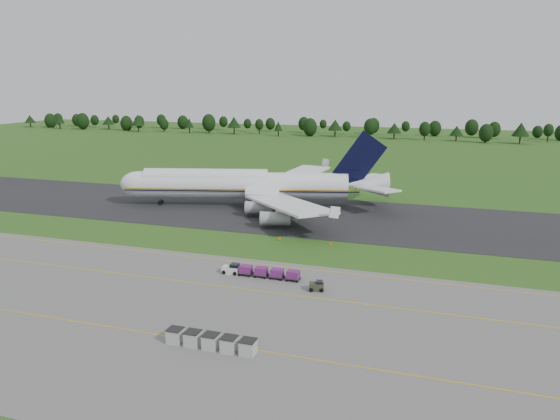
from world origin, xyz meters
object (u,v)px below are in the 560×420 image
(baggage_train, at_px, (259,272))
(utility_cart, at_px, (316,287))
(uld_row, at_px, (211,341))
(aircraft, at_px, (247,184))
(edge_markers, at_px, (305,241))

(baggage_train, xyz_separation_m, utility_cart, (10.45, -3.00, -0.27))
(uld_row, bearing_deg, baggage_train, 97.01)
(aircraft, height_order, edge_markers, aircraft)
(baggage_train, distance_m, edge_markers, 21.45)
(utility_cart, relative_size, edge_markers, 0.22)
(baggage_train, relative_size, utility_cart, 5.36)
(edge_markers, bearing_deg, aircraft, 130.14)
(baggage_train, height_order, uld_row, uld_row)
(edge_markers, bearing_deg, baggage_train, -94.62)
(uld_row, distance_m, edge_markers, 46.54)
(uld_row, height_order, edge_markers, uld_row)
(baggage_train, distance_m, utility_cart, 10.88)
(utility_cart, bearing_deg, aircraft, 121.62)
(baggage_train, xyz_separation_m, uld_row, (3.09, -25.14, 0.05))
(aircraft, relative_size, uld_row, 6.11)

